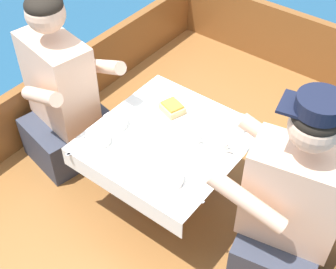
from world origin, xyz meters
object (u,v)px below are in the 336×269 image
object	(u,v)px
sandwich	(172,108)
coffee_cup_center	(222,145)
person_starboard	(289,210)
coffee_cup_port	(239,123)
person_port	(63,99)
coffee_cup_starboard	(194,135)

from	to	relation	value
sandwich	coffee_cup_center	xyz separation A→B (m)	(0.34, -0.07, -0.00)
person_starboard	coffee_cup_center	xyz separation A→B (m)	(-0.40, 0.09, 0.07)
sandwich	coffee_cup_port	world-z (taller)	coffee_cup_port
person_port	coffee_cup_starboard	bearing A→B (deg)	20.73
coffee_cup_port	coffee_cup_starboard	distance (m)	0.24
person_port	person_starboard	distance (m)	1.31
person_starboard	sandwich	distance (m)	0.77
person_port	coffee_cup_center	bearing A→B (deg)	21.03
sandwich	coffee_cup_starboard	size ratio (longest dim) A/B	1.53
person_port	coffee_cup_port	distance (m)	0.95
coffee_cup_port	coffee_cup_starboard	world-z (taller)	same
coffee_cup_center	sandwich	bearing A→B (deg)	168.38
person_port	person_starboard	xyz separation A→B (m)	(1.31, 0.07, -0.00)
coffee_cup_port	coffee_cup_center	size ratio (longest dim) A/B	1.08
coffee_cup_port	coffee_cup_center	world-z (taller)	coffee_cup_port
person_starboard	coffee_cup_center	size ratio (longest dim) A/B	10.55
person_port	coffee_cup_port	xyz separation A→B (m)	(0.89, 0.34, 0.07)
person_starboard	coffee_cup_starboard	bearing A→B (deg)	-18.38
person_port	coffee_cup_starboard	world-z (taller)	person_port
person_starboard	sandwich	bearing A→B (deg)	-23.93
coffee_cup_starboard	sandwich	bearing A→B (deg)	154.27
person_starboard	coffee_cup_center	distance (m)	0.42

